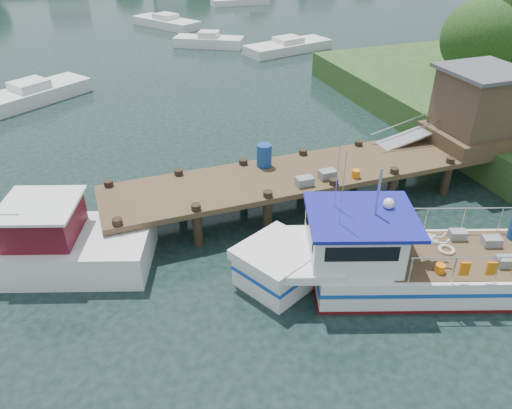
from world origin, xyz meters
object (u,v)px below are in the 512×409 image
object	(u,v)px
lobster_boat	(390,261)
moored_b	(209,41)
moored_far	(240,1)
moored_c	(288,46)
dock	(422,131)
moored_a	(31,94)
work_boat	(17,246)
moored_d	(166,22)

from	to	relation	value
lobster_boat	moored_b	xyz separation A→B (m)	(2.65, 29.97, -0.40)
moored_far	moored_c	world-z (taller)	moored_c
dock	moored_a	world-z (taller)	dock
lobster_boat	moored_a	world-z (taller)	lobster_boat
lobster_boat	work_boat	bearing A→B (deg)	174.73
lobster_boat	moored_b	bearing A→B (deg)	104.15
dock	moored_d	world-z (taller)	dock
dock	lobster_boat	xyz separation A→B (m)	(-4.61, -5.19, -1.40)
moored_c	dock	bearing A→B (deg)	-102.72
moored_a	work_boat	bearing A→B (deg)	-103.69
moored_b	moored_a	bearing A→B (deg)	-151.25
dock	moored_far	size ratio (longest dim) A/B	2.55
work_boat	moored_a	distance (m)	16.19
work_boat	lobster_boat	bearing A→B (deg)	-5.55
lobster_boat	moored_far	bearing A→B (deg)	96.06
dock	moored_d	bearing A→B (deg)	96.34
moored_far	moored_d	bearing A→B (deg)	-150.68
dock	moored_far	bearing A→B (deg)	81.31
dock	lobster_boat	bearing A→B (deg)	-131.56
moored_b	moored_c	distance (m)	6.43
moored_a	moored_d	distance (m)	20.92
work_boat	moored_far	distance (m)	47.67
moored_far	moored_a	xyz separation A→B (m)	(-21.48, -26.34, 0.06)
dock	moored_b	distance (m)	24.91
lobster_boat	work_boat	world-z (taller)	work_boat
work_boat	moored_b	distance (m)	28.42
lobster_boat	moored_far	size ratio (longest dim) A/B	1.46
lobster_boat	moored_a	distance (m)	23.42
dock	moored_far	xyz separation A→B (m)	(6.44, 42.10, -1.84)
dock	work_boat	distance (m)	15.17
moored_a	moored_c	xyz separation A→B (m)	(18.44, 5.44, -0.05)
dock	moored_far	world-z (taller)	dock
moored_far	moored_a	bearing A→B (deg)	-140.70
work_boat	dock	bearing A→B (deg)	20.52
lobster_boat	moored_far	xyz separation A→B (m)	(11.04, 47.30, -0.44)
dock	moored_d	size ratio (longest dim) A/B	2.35
moored_a	moored_c	world-z (taller)	moored_a
moored_far	moored_c	size ratio (longest dim) A/B	0.89
moored_a	moored_c	distance (m)	19.23
moored_far	lobster_boat	bearing A→B (deg)	-114.64
dock	moored_b	bearing A→B (deg)	94.51
work_boat	moored_far	xyz separation A→B (m)	(21.53, 42.53, -0.35)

